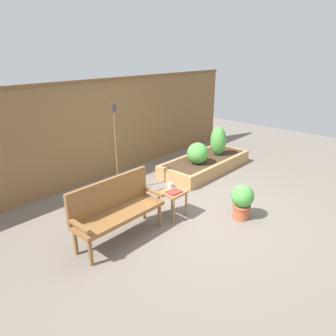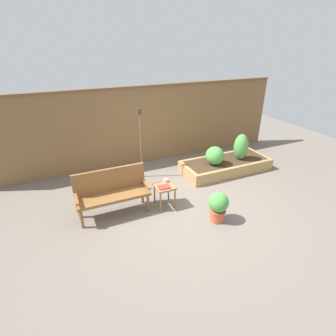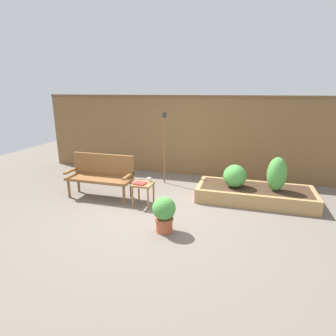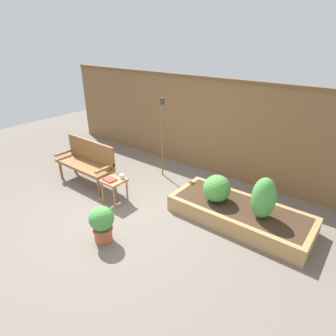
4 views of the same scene
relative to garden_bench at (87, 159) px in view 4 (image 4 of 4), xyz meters
name	(u,v)px [view 4 (image 4 of 4)]	position (x,y,z in m)	size (l,w,h in m)	color
ground_plane	(121,213)	(1.45, -0.45, -0.54)	(14.00, 14.00, 0.00)	#70665B
fence_back	(200,124)	(1.45, 2.15, 0.55)	(8.40, 0.14, 2.16)	brown
garden_bench	(87,159)	(0.00, 0.00, 0.00)	(1.44, 0.48, 0.94)	brown
side_table	(114,183)	(1.06, -0.21, -0.15)	(0.40, 0.40, 0.48)	#9E7042
cup_on_table	(122,176)	(1.15, -0.08, -0.03)	(0.12, 0.09, 0.08)	silver
book_on_table	(110,179)	(1.02, -0.27, -0.05)	(0.23, 0.18, 0.03)	#B2332D
potted_boxwood	(102,222)	(1.79, -1.13, -0.20)	(0.39, 0.39, 0.61)	#B75638
raised_planter_bed	(239,214)	(3.25, 0.67, -0.39)	(2.40, 1.00, 0.30)	#AD8451
shrub_near_bench	(217,188)	(2.82, 0.59, 0.00)	(0.48, 0.48, 0.48)	brown
shrub_far_corner	(264,198)	(3.64, 0.59, 0.11)	(0.38, 0.38, 0.70)	brown
tiki_torch	(162,124)	(1.06, 1.26, 0.67)	(0.10, 0.10, 1.78)	brown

